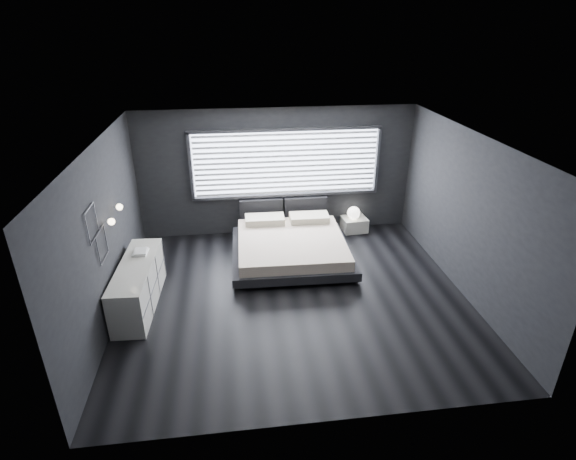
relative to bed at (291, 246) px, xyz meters
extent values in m
plane|color=black|center=(-0.13, -1.37, -0.28)|extent=(6.00, 6.00, 0.00)
plane|color=white|center=(-0.13, -1.37, 2.52)|extent=(6.00, 6.00, 0.00)
cube|color=black|center=(-0.13, 1.38, 1.12)|extent=(6.00, 0.04, 2.80)
cube|color=black|center=(-0.13, -4.12, 1.12)|extent=(6.00, 0.04, 2.80)
cube|color=black|center=(-3.13, -1.37, 1.12)|extent=(0.04, 5.50, 2.80)
cube|color=black|center=(2.87, -1.37, 1.12)|extent=(0.04, 5.50, 2.80)
cube|color=white|center=(0.07, 1.36, 1.33)|extent=(4.00, 0.02, 1.38)
cube|color=#47474C|center=(-1.97, 1.33, 1.33)|extent=(0.06, 0.08, 1.48)
cube|color=#47474C|center=(2.11, 1.33, 1.33)|extent=(0.06, 0.08, 1.48)
cube|color=#47474C|center=(0.07, 1.33, 2.06)|extent=(4.14, 0.08, 0.06)
cube|color=#47474C|center=(0.07, 1.33, 0.60)|extent=(4.14, 0.08, 0.06)
cube|color=silver|center=(0.07, 1.30, 1.33)|extent=(3.94, 0.03, 1.32)
cube|color=black|center=(-0.50, 1.27, 0.29)|extent=(0.96, 0.16, 0.52)
cube|color=black|center=(0.50, 1.27, 0.29)|extent=(0.96, 0.16, 0.52)
cylinder|color=silver|center=(-3.08, -1.32, 1.32)|extent=(0.10, 0.02, 0.02)
sphere|color=#FFE5B7|center=(-3.01, -1.32, 1.32)|extent=(0.11, 0.11, 0.11)
cylinder|color=silver|center=(-3.08, -0.72, 1.32)|extent=(0.10, 0.02, 0.02)
sphere|color=#FFE5B7|center=(-3.01, -0.72, 1.32)|extent=(0.11, 0.11, 0.11)
cube|color=#47474C|center=(-3.11, -1.92, 1.80)|extent=(0.01, 0.46, 0.02)
cube|color=#47474C|center=(-3.11, -1.92, 1.34)|extent=(0.01, 0.46, 0.02)
cube|color=#47474C|center=(-3.11, -1.69, 1.57)|extent=(0.01, 0.02, 0.46)
cube|color=#47474C|center=(-3.11, -2.15, 1.57)|extent=(0.01, 0.02, 0.46)
cube|color=#47474C|center=(-3.11, -1.67, 1.33)|extent=(0.01, 0.46, 0.02)
cube|color=#47474C|center=(-3.11, -1.67, 0.87)|extent=(0.01, 0.46, 0.02)
cube|color=#47474C|center=(-3.11, -1.44, 1.10)|extent=(0.01, 0.02, 0.46)
cube|color=#47474C|center=(-3.11, -1.90, 1.10)|extent=(0.01, 0.02, 0.46)
cube|color=black|center=(-1.04, -0.93, -0.24)|extent=(0.13, 0.13, 0.09)
cube|color=black|center=(0.99, -0.98, -0.24)|extent=(0.13, 0.13, 0.09)
cube|color=black|center=(-1.00, 0.89, -0.24)|extent=(0.13, 0.13, 0.09)
cube|color=black|center=(1.04, 0.84, -0.24)|extent=(0.13, 0.13, 0.09)
cube|color=black|center=(0.00, -0.04, -0.11)|extent=(2.42, 2.31, 0.17)
cube|color=beige|center=(0.00, -0.04, 0.08)|extent=(2.16, 2.16, 0.21)
cube|color=beige|center=(-0.46, 0.80, 0.26)|extent=(0.85, 0.47, 0.14)
cube|color=beige|center=(0.50, 0.78, 0.26)|extent=(0.85, 0.47, 0.14)
cube|color=silver|center=(1.62, 1.13, -0.12)|extent=(0.59, 0.50, 0.32)
sphere|color=white|center=(1.58, 1.08, 0.18)|extent=(0.29, 0.29, 0.29)
cube|color=silver|center=(-2.78, -1.27, 0.10)|extent=(0.63, 1.96, 0.78)
cube|color=#47474C|center=(-2.51, -1.28, 0.10)|extent=(0.10, 1.92, 0.76)
cube|color=white|center=(-2.76, -0.86, 0.51)|extent=(0.25, 0.32, 0.04)
cube|color=white|center=(-2.75, -0.88, 0.54)|extent=(0.21, 0.28, 0.03)
camera|label=1|loc=(-1.10, -7.98, 4.21)|focal=28.00mm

